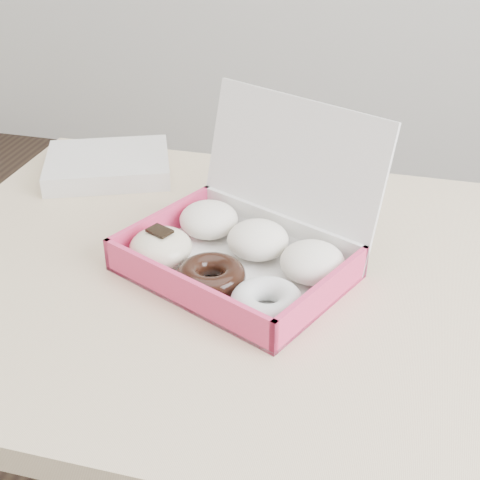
# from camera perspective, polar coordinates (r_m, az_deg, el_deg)

# --- Properties ---
(table) EXTENTS (1.20, 0.80, 0.75)m
(table) POSITION_cam_1_polar(r_m,az_deg,el_deg) (1.05, 4.65, -6.75)
(table) COLOR tan
(table) RESTS_ON ground
(donut_box) EXTENTS (0.40, 0.39, 0.23)m
(donut_box) POSITION_cam_1_polar(r_m,az_deg,el_deg) (1.00, 0.14, -0.55)
(donut_box) COLOR white
(donut_box) RESTS_ON table
(newspapers) EXTENTS (0.29, 0.26, 0.04)m
(newspapers) POSITION_cam_1_polar(r_m,az_deg,el_deg) (1.32, -11.19, 6.31)
(newspapers) COLOR white
(newspapers) RESTS_ON table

